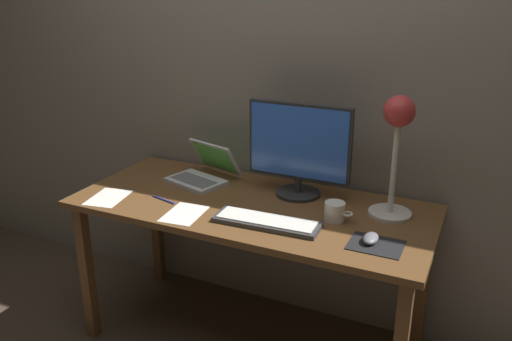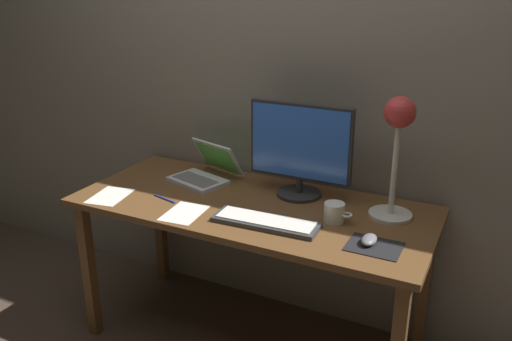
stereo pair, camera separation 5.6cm
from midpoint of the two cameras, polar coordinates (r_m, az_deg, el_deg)
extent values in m
plane|color=#47382D|center=(2.75, -1.05, -17.83)|extent=(4.80, 4.80, 0.00)
cube|color=gray|center=(2.56, 2.76, 11.35)|extent=(4.80, 0.06, 2.60)
cube|color=brown|center=(2.37, -1.16, -3.89)|extent=(1.60, 0.70, 0.03)
cube|color=brown|center=(2.72, -18.33, -10.40)|extent=(0.05, 0.05, 0.71)
cube|color=brown|center=(3.11, -11.12, -5.73)|extent=(0.05, 0.05, 0.71)
cube|color=brown|center=(2.61, 16.94, -11.61)|extent=(0.05, 0.05, 0.71)
cylinder|color=#28282B|center=(2.46, 3.89, -2.44)|extent=(0.21, 0.21, 0.01)
cylinder|color=#28282B|center=(2.45, 3.92, -1.53)|extent=(0.03, 0.03, 0.07)
cube|color=#28282B|center=(2.38, 4.03, 3.14)|extent=(0.48, 0.03, 0.35)
cube|color=blue|center=(2.36, 3.88, 3.04)|extent=(0.46, 0.00, 0.32)
cube|color=#38383A|center=(2.17, 0.43, -5.59)|extent=(0.45, 0.16, 0.02)
cube|color=silver|center=(2.16, 0.43, -5.30)|extent=(0.41, 0.13, 0.01)
cube|color=silver|center=(2.61, -7.11, -1.16)|extent=(0.31, 0.25, 0.02)
cube|color=slate|center=(2.60, -7.35, -1.02)|extent=(0.25, 0.16, 0.00)
cube|color=silver|center=(2.67, -4.99, 1.46)|extent=(0.29, 0.17, 0.17)
cube|color=#59C64C|center=(2.67, -4.99, 1.46)|extent=(0.26, 0.15, 0.14)
cylinder|color=beige|center=(2.32, 13.54, -4.49)|extent=(0.18, 0.18, 0.01)
cylinder|color=silver|center=(2.24, 13.98, 0.47)|extent=(0.02, 0.02, 0.41)
sphere|color=#BF3333|center=(2.17, 14.49, 6.20)|extent=(0.13, 0.13, 0.13)
sphere|color=#FFEAB2|center=(2.17, 14.37, 5.33)|extent=(0.04, 0.04, 0.04)
cube|color=black|center=(2.05, 12.04, -7.86)|extent=(0.20, 0.16, 0.00)
ellipsoid|color=slate|center=(2.06, 11.49, -7.17)|extent=(0.06, 0.10, 0.03)
cylinder|color=white|center=(2.21, 7.76, -4.41)|extent=(0.08, 0.08, 0.08)
torus|color=white|center=(2.19, 9.11, -4.64)|extent=(0.05, 0.05, 0.01)
cube|color=white|center=(2.52, -16.26, -2.82)|extent=(0.18, 0.23, 0.00)
cube|color=white|center=(2.29, -8.44, -4.64)|extent=(0.17, 0.22, 0.00)
cylinder|color=#2633A5|center=(2.43, -10.58, -3.11)|extent=(0.14, 0.04, 0.01)
camera|label=1|loc=(0.03, -90.71, -0.26)|focal=37.12mm
camera|label=2|loc=(0.03, 89.29, 0.26)|focal=37.12mm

